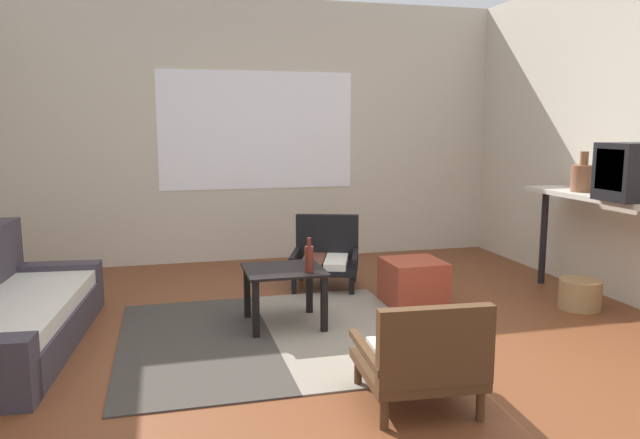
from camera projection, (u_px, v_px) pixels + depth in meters
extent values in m
plane|color=brown|center=(336.00, 365.00, 3.62)|extent=(7.80, 7.80, 0.00)
cube|color=beige|center=(257.00, 132.00, 6.34)|extent=(5.60, 0.12, 2.70)
cube|color=white|center=(257.00, 131.00, 6.28)|extent=(2.02, 0.01, 1.21)
cube|color=#38332D|center=(196.00, 343.00, 3.98)|extent=(1.00, 1.90, 0.01)
cube|color=gray|center=(342.00, 330.00, 4.23)|extent=(1.00, 1.90, 0.01)
cube|color=#38333D|center=(18.00, 332.00, 3.86)|extent=(0.89, 1.94, 0.23)
cube|color=beige|center=(21.00, 307.00, 3.84)|extent=(0.77, 1.75, 0.10)
cube|color=#38333D|center=(53.00, 287.00, 4.68)|extent=(0.73, 0.25, 0.37)
cube|color=black|center=(284.00, 270.00, 4.28)|extent=(0.55, 0.52, 0.02)
cube|color=black|center=(247.00, 292.00, 4.47)|extent=(0.04, 0.04, 0.40)
cube|color=black|center=(309.00, 288.00, 4.58)|extent=(0.04, 0.04, 0.40)
cube|color=black|center=(256.00, 310.00, 4.05)|extent=(0.04, 0.04, 0.40)
cube|color=black|center=(324.00, 305.00, 4.16)|extent=(0.04, 0.04, 0.40)
cylinder|color=black|center=(352.00, 286.00, 5.09)|extent=(0.04, 0.04, 0.16)
cylinder|color=black|center=(294.00, 285.00, 5.13)|extent=(0.04, 0.04, 0.16)
cylinder|color=black|center=(354.00, 273.00, 5.55)|extent=(0.04, 0.04, 0.16)
cylinder|color=black|center=(301.00, 272.00, 5.59)|extent=(0.04, 0.04, 0.16)
cube|color=black|center=(325.00, 267.00, 5.33)|extent=(0.72, 0.71, 0.05)
cube|color=silver|center=(336.00, 262.00, 5.29)|extent=(0.34, 0.52, 0.06)
cube|color=brown|center=(314.00, 261.00, 5.31)|extent=(0.34, 0.52, 0.06)
cube|color=black|center=(327.00, 237.00, 5.53)|extent=(0.56, 0.26, 0.41)
cube|color=black|center=(355.00, 255.00, 5.29)|extent=(0.23, 0.53, 0.04)
cube|color=black|center=(295.00, 254.00, 5.33)|extent=(0.23, 0.53, 0.04)
cylinder|color=#472D19|center=(358.00, 371.00, 3.34)|extent=(0.04, 0.04, 0.15)
cylinder|color=#472D19|center=(441.00, 365.00, 3.42)|extent=(0.04, 0.04, 0.15)
cylinder|color=#472D19|center=(384.00, 414.00, 2.85)|extent=(0.04, 0.04, 0.15)
cylinder|color=#472D19|center=(480.00, 405.00, 2.94)|extent=(0.04, 0.04, 0.15)
cube|color=#472D19|center=(416.00, 369.00, 3.12)|extent=(0.60, 0.62, 0.05)
cube|color=beige|center=(396.00, 358.00, 3.11)|extent=(0.22, 0.54, 0.06)
cube|color=brown|center=(433.00, 356.00, 3.15)|extent=(0.22, 0.54, 0.06)
cube|color=#472D19|center=(436.00, 347.00, 2.83)|extent=(0.57, 0.11, 0.38)
cube|color=#472D19|center=(367.00, 351.00, 3.06)|extent=(0.08, 0.59, 0.04)
cube|color=#472D19|center=(464.00, 344.00, 3.15)|extent=(0.08, 0.59, 0.04)
cube|color=#993D28|center=(413.00, 282.00, 4.82)|extent=(0.45, 0.45, 0.36)
cube|color=beige|center=(613.00, 199.00, 4.58)|extent=(0.36, 1.78, 0.04)
cylinder|color=black|center=(543.00, 237.00, 5.44)|extent=(0.06, 0.06, 0.85)
cube|color=black|center=(640.00, 172.00, 4.31)|extent=(0.52, 0.35, 0.41)
cube|color=black|center=(610.00, 170.00, 4.24)|extent=(0.01, 0.27, 0.29)
cylinder|color=brown|center=(583.00, 179.00, 4.89)|extent=(0.19, 0.19, 0.21)
cylinder|color=brown|center=(584.00, 158.00, 4.87)|extent=(0.07, 0.07, 0.11)
cylinder|color=#5B2319|center=(309.00, 259.00, 4.16)|extent=(0.06, 0.06, 0.18)
cylinder|color=#5B2319|center=(309.00, 242.00, 4.14)|extent=(0.03, 0.03, 0.06)
cylinder|color=#9E7A4C|center=(580.00, 294.00, 4.72)|extent=(0.32, 0.32, 0.23)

